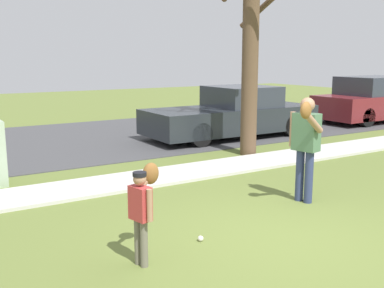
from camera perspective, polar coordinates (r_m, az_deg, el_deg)
The scene contains 9 objects.
ground_plane at distance 9.07m, azimuth -4.16°, elevation -4.39°, with size 48.00×48.00×0.00m, color olive.
sidewalk_strip at distance 9.15m, azimuth -4.46°, elevation -4.07°, with size 36.00×1.20×0.06m, color beige.
road_surface at distance 13.70m, azimuth -14.09°, elevation 0.51°, with size 36.00×6.80×0.02m, color #424244.
person_adult at distance 7.65m, azimuth 13.78°, elevation 0.60°, with size 0.67×0.74×1.72m.
person_child at distance 5.33m, azimuth -6.05°, elevation -7.09°, with size 0.47×0.51×1.13m.
baseball at distance 6.13m, azimuth 1.06°, elevation -11.54°, with size 0.07×0.07×0.07m, color white.
street_tree_near at distance 11.19m, azimuth 7.27°, elevation 13.42°, with size 1.85×1.88×5.48m.
parked_pickup_dark at distance 13.77m, azimuth 5.06°, elevation 3.64°, with size 5.20×1.95×1.48m.
parked_suv_maroon at distance 18.31m, azimuth 21.51°, elevation 5.06°, with size 4.70×1.90×1.63m.
Camera 1 is at (-4.03, -4.28, 2.36)m, focal length 43.36 mm.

